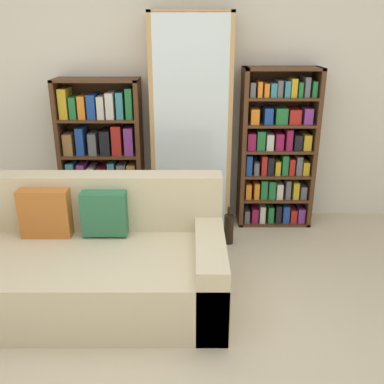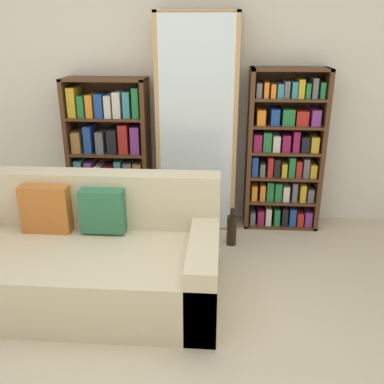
{
  "view_description": "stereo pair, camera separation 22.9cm",
  "coord_description": "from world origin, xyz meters",
  "px_view_note": "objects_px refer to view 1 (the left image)",
  "views": [
    {
      "loc": [
        0.14,
        -1.92,
        1.82
      ],
      "look_at": [
        0.13,
        1.36,
        0.58
      ],
      "focal_mm": 40.0,
      "sensor_mm": 36.0,
      "label": 1
    },
    {
      "loc": [
        0.37,
        -1.91,
        1.82
      ],
      "look_at": [
        0.13,
        1.36,
        0.58
      ],
      "focal_mm": 40.0,
      "sensor_mm": 36.0,
      "label": 2
    }
  ],
  "objects_px": {
    "bookshelf_left": "(103,157)",
    "wine_bottle": "(230,229)",
    "couch": "(90,262)",
    "display_cabinet": "(192,125)",
    "bookshelf_right": "(278,152)"
  },
  "relations": [
    {
      "from": "couch",
      "to": "bookshelf_right",
      "type": "relative_size",
      "value": 1.26
    },
    {
      "from": "bookshelf_right",
      "to": "wine_bottle",
      "type": "xyz_separation_m",
      "value": [
        -0.49,
        -0.49,
        -0.59
      ]
    },
    {
      "from": "couch",
      "to": "display_cabinet",
      "type": "bearing_deg",
      "value": 61.01
    },
    {
      "from": "bookshelf_right",
      "to": "bookshelf_left",
      "type": "bearing_deg",
      "value": -179.98
    },
    {
      "from": "couch",
      "to": "display_cabinet",
      "type": "relative_size",
      "value": 0.96
    },
    {
      "from": "wine_bottle",
      "to": "bookshelf_left",
      "type": "bearing_deg",
      "value": 157.86
    },
    {
      "from": "bookshelf_left",
      "to": "wine_bottle",
      "type": "distance_m",
      "value": 1.41
    },
    {
      "from": "display_cabinet",
      "to": "bookshelf_left",
      "type": "bearing_deg",
      "value": 178.96
    },
    {
      "from": "couch",
      "to": "bookshelf_right",
      "type": "height_order",
      "value": "bookshelf_right"
    },
    {
      "from": "couch",
      "to": "wine_bottle",
      "type": "relative_size",
      "value": 5.43
    },
    {
      "from": "bookshelf_left",
      "to": "bookshelf_right",
      "type": "bearing_deg",
      "value": 0.02
    },
    {
      "from": "bookshelf_right",
      "to": "display_cabinet",
      "type": "bearing_deg",
      "value": -178.87
    },
    {
      "from": "couch",
      "to": "wine_bottle",
      "type": "xyz_separation_m",
      "value": [
        1.07,
        0.83,
        -0.13
      ]
    },
    {
      "from": "bookshelf_left",
      "to": "bookshelf_right",
      "type": "height_order",
      "value": "bookshelf_right"
    },
    {
      "from": "bookshelf_left",
      "to": "display_cabinet",
      "type": "xyz_separation_m",
      "value": [
        0.86,
        -0.02,
        0.32
      ]
    }
  ]
}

